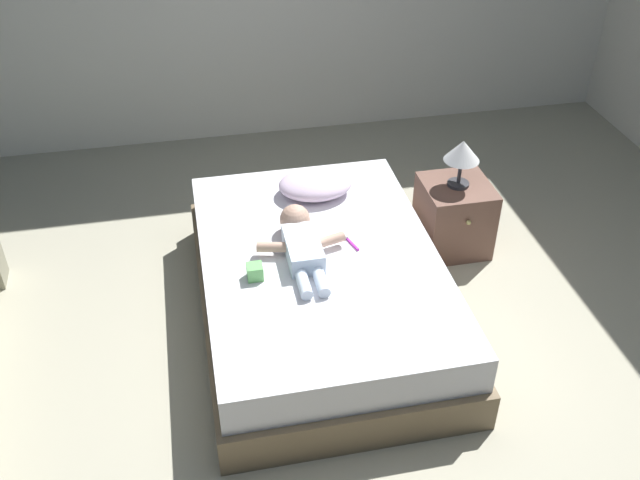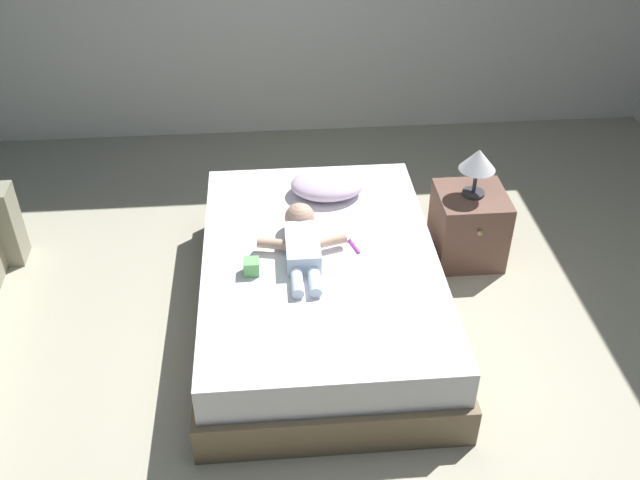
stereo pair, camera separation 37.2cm
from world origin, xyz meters
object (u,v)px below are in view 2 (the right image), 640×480
object	(u,v)px
pillow	(328,184)
lamp	(478,162)
bed	(320,286)
toothbrush	(353,245)
baby	(302,240)
toy_block	(251,267)
nightstand	(468,226)

from	to	relation	value
pillow	lamp	world-z (taller)	lamp
bed	toothbrush	size ratio (longest dim) A/B	14.08
baby	toothbrush	xyz separation A→B (m)	(0.29, 0.01, -0.06)
lamp	bed	bearing A→B (deg)	-153.13
pillow	bed	bearing A→B (deg)	-99.00
bed	lamp	bearing A→B (deg)	26.87
pillow	toothbrush	world-z (taller)	pillow
pillow	toothbrush	xyz separation A→B (m)	(0.09, -0.55, -0.06)
bed	toy_block	world-z (taller)	toy_block
pillow	baby	size ratio (longest dim) A/B	0.66
lamp	baby	bearing A→B (deg)	-157.64
bed	nightstand	distance (m)	1.10
bed	nightstand	world-z (taller)	nightstand
toothbrush	nightstand	bearing A→B (deg)	28.74
pillow	nightstand	size ratio (longest dim) A/B	0.97
bed	toothbrush	world-z (taller)	toothbrush
baby	lamp	xyz separation A→B (m)	(1.08, 0.44, 0.19)
bed	baby	distance (m)	0.31
bed	lamp	world-z (taller)	lamp
toothbrush	nightstand	size ratio (longest dim) A/B	0.30
nightstand	toy_block	bearing A→B (deg)	-155.24
bed	nightstand	size ratio (longest dim) A/B	4.23
bed	lamp	distance (m)	1.20
pillow	toy_block	world-z (taller)	pillow
nightstand	baby	bearing A→B (deg)	-157.64
baby	toy_block	bearing A→B (deg)	-146.81
toothbrush	lamp	xyz separation A→B (m)	(0.79, 0.43, 0.25)
bed	pillow	distance (m)	0.69
baby	nightstand	size ratio (longest dim) A/B	1.48
toothbrush	pillow	bearing A→B (deg)	99.55
toy_block	bed	bearing A→B (deg)	18.86
bed	toothbrush	bearing A→B (deg)	18.48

